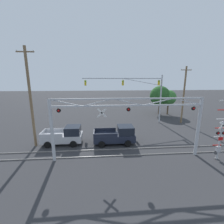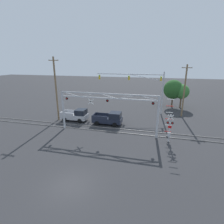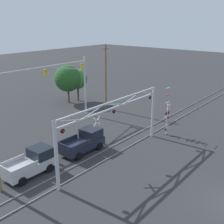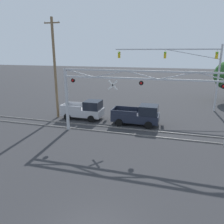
{
  "view_description": "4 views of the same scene",
  "coord_description": "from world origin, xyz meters",
  "px_view_note": "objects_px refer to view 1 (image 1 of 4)",
  "views": [
    {
      "loc": [
        -2.62,
        -1.57,
        7.65
      ],
      "look_at": [
        -1.34,
        14.3,
        4.13
      ],
      "focal_mm": 24.0,
      "sensor_mm": 36.0,
      "label": 1
    },
    {
      "loc": [
        6.55,
        -11.41,
        10.43
      ],
      "look_at": [
        -0.12,
        15.04,
        2.29
      ],
      "focal_mm": 28.0,
      "sensor_mm": 36.0,
      "label": 2
    },
    {
      "loc": [
        -19.47,
        -3.97,
        13.18
      ],
      "look_at": [
        1.53,
        13.39,
        4.12
      ],
      "focal_mm": 45.0,
      "sensor_mm": 36.0,
      "label": 3
    },
    {
      "loc": [
        2.77,
        -6.51,
        7.47
      ],
      "look_at": [
        -2.44,
        11.41,
        2.28
      ],
      "focal_mm": 35.0,
      "sensor_mm": 36.0,
      "label": 4
    }
  ],
  "objects_px": {
    "utility_pole_right": "(184,95)",
    "background_tree_beyond_span": "(160,96)",
    "traffic_signal_span": "(142,90)",
    "utility_pole_left": "(30,98)",
    "background_tree_far_left_verge": "(169,98)",
    "crossing_gantry": "(128,119)",
    "pickup_truck_lead": "(117,135)",
    "crossing_signal_mast": "(219,140)",
    "pickup_truck_following": "(65,136)"
  },
  "relations": [
    {
      "from": "traffic_signal_span",
      "to": "pickup_truck_lead",
      "type": "distance_m",
      "value": 10.89
    },
    {
      "from": "pickup_truck_lead",
      "to": "background_tree_far_left_verge",
      "type": "relative_size",
      "value": 0.91
    },
    {
      "from": "background_tree_beyond_span",
      "to": "crossing_signal_mast",
      "type": "bearing_deg",
      "value": -95.34
    },
    {
      "from": "crossing_gantry",
      "to": "background_tree_far_left_verge",
      "type": "relative_size",
      "value": 2.72
    },
    {
      "from": "crossing_gantry",
      "to": "pickup_truck_lead",
      "type": "bearing_deg",
      "value": 100.9
    },
    {
      "from": "utility_pole_left",
      "to": "pickup_truck_lead",
      "type": "bearing_deg",
      "value": -0.31
    },
    {
      "from": "utility_pole_left",
      "to": "utility_pole_right",
      "type": "distance_m",
      "value": 23.21
    },
    {
      "from": "utility_pole_left",
      "to": "pickup_truck_following",
      "type": "bearing_deg",
      "value": 5.53
    },
    {
      "from": "utility_pole_left",
      "to": "utility_pole_right",
      "type": "bearing_deg",
      "value": 19.22
    },
    {
      "from": "background_tree_beyond_span",
      "to": "crossing_gantry",
      "type": "bearing_deg",
      "value": -119.87
    },
    {
      "from": "crossing_gantry",
      "to": "pickup_truck_following",
      "type": "bearing_deg",
      "value": 151.01
    },
    {
      "from": "crossing_gantry",
      "to": "utility_pole_right",
      "type": "distance_m",
      "value": 16.19
    },
    {
      "from": "traffic_signal_span",
      "to": "crossing_gantry",
      "type": "bearing_deg",
      "value": -111.39
    },
    {
      "from": "pickup_truck_lead",
      "to": "pickup_truck_following",
      "type": "height_order",
      "value": "same"
    },
    {
      "from": "utility_pole_left",
      "to": "background_tree_far_left_verge",
      "type": "height_order",
      "value": "utility_pole_left"
    },
    {
      "from": "traffic_signal_span",
      "to": "background_tree_beyond_span",
      "type": "xyz_separation_m",
      "value": [
        5.82,
        6.43,
        -1.8
      ]
    },
    {
      "from": "pickup_truck_lead",
      "to": "background_tree_beyond_span",
      "type": "xyz_separation_m",
      "value": [
        11.06,
        14.67,
        3.02
      ]
    },
    {
      "from": "crossing_gantry",
      "to": "background_tree_beyond_span",
      "type": "relative_size",
      "value": 2.33
    },
    {
      "from": "pickup_truck_following",
      "to": "background_tree_beyond_span",
      "type": "height_order",
      "value": "background_tree_beyond_span"
    },
    {
      "from": "utility_pole_right",
      "to": "background_tree_beyond_span",
      "type": "distance_m",
      "value": 7.17
    },
    {
      "from": "background_tree_far_left_verge",
      "to": "utility_pole_left",
      "type": "bearing_deg",
      "value": -147.53
    },
    {
      "from": "crossing_gantry",
      "to": "crossing_signal_mast",
      "type": "bearing_deg",
      "value": -6.96
    },
    {
      "from": "pickup_truck_following",
      "to": "background_tree_beyond_span",
      "type": "relative_size",
      "value": 0.74
    },
    {
      "from": "utility_pole_left",
      "to": "background_tree_beyond_span",
      "type": "relative_size",
      "value": 1.77
    },
    {
      "from": "pickup_truck_following",
      "to": "utility_pole_right",
      "type": "distance_m",
      "value": 20.37
    },
    {
      "from": "background_tree_beyond_span",
      "to": "background_tree_far_left_verge",
      "type": "distance_m",
      "value": 1.87
    },
    {
      "from": "utility_pole_left",
      "to": "background_tree_far_left_verge",
      "type": "bearing_deg",
      "value": 32.47
    },
    {
      "from": "pickup_truck_lead",
      "to": "background_tree_beyond_span",
      "type": "bearing_deg",
      "value": 52.99
    },
    {
      "from": "pickup_truck_following",
      "to": "utility_pole_right",
      "type": "xyz_separation_m",
      "value": [
        18.59,
        7.32,
        3.98
      ]
    },
    {
      "from": "utility_pole_right",
      "to": "utility_pole_left",
      "type": "bearing_deg",
      "value": -160.78
    },
    {
      "from": "crossing_signal_mast",
      "to": "pickup_truck_following",
      "type": "bearing_deg",
      "value": 162.58
    },
    {
      "from": "utility_pole_right",
      "to": "background_tree_far_left_verge",
      "type": "bearing_deg",
      "value": 85.85
    },
    {
      "from": "crossing_gantry",
      "to": "utility_pole_right",
      "type": "relative_size",
      "value": 1.49
    },
    {
      "from": "traffic_signal_span",
      "to": "utility_pole_left",
      "type": "bearing_deg",
      "value": -151.0
    },
    {
      "from": "crossing_gantry",
      "to": "pickup_truck_following",
      "type": "relative_size",
      "value": 3.14
    },
    {
      "from": "crossing_gantry",
      "to": "pickup_truck_lead",
      "type": "relative_size",
      "value": 2.97
    },
    {
      "from": "pickup_truck_lead",
      "to": "pickup_truck_following",
      "type": "distance_m",
      "value": 6.22
    },
    {
      "from": "pickup_truck_lead",
      "to": "traffic_signal_span",
      "type": "bearing_deg",
      "value": 57.57
    },
    {
      "from": "traffic_signal_span",
      "to": "background_tree_beyond_span",
      "type": "relative_size",
      "value": 2.17
    },
    {
      "from": "utility_pole_left",
      "to": "crossing_signal_mast",
      "type": "bearing_deg",
      "value": -13.57
    },
    {
      "from": "crossing_gantry",
      "to": "utility_pole_left",
      "type": "relative_size",
      "value": 1.32
    },
    {
      "from": "traffic_signal_span",
      "to": "utility_pole_left",
      "type": "xyz_separation_m",
      "value": [
        -14.77,
        -8.19,
        -0.21
      ]
    },
    {
      "from": "utility_pole_right",
      "to": "background_tree_beyond_span",
      "type": "height_order",
      "value": "utility_pole_right"
    },
    {
      "from": "crossing_gantry",
      "to": "background_tree_far_left_verge",
      "type": "xyz_separation_m",
      "value": [
        12.2,
        17.73,
        -0.27
      ]
    },
    {
      "from": "traffic_signal_span",
      "to": "utility_pole_left",
      "type": "relative_size",
      "value": 1.23
    },
    {
      "from": "utility_pole_right",
      "to": "background_tree_far_left_verge",
      "type": "height_order",
      "value": "utility_pole_right"
    },
    {
      "from": "traffic_signal_span",
      "to": "utility_pole_right",
      "type": "height_order",
      "value": "utility_pole_right"
    },
    {
      "from": "crossing_signal_mast",
      "to": "pickup_truck_lead",
      "type": "distance_m",
      "value": 10.34
    },
    {
      "from": "pickup_truck_following",
      "to": "utility_pole_left",
      "type": "height_order",
      "value": "utility_pole_left"
    },
    {
      "from": "crossing_gantry",
      "to": "crossing_signal_mast",
      "type": "relative_size",
      "value": 2.49
    }
  ]
}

